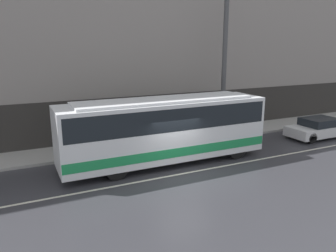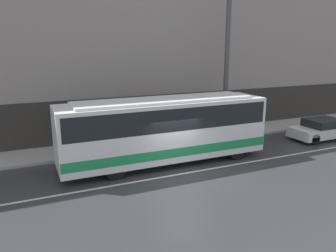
{
  "view_description": "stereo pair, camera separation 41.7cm",
  "coord_description": "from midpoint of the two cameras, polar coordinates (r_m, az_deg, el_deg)",
  "views": [
    {
      "loc": [
        -6.83,
        -12.81,
        5.89
      ],
      "look_at": [
        0.16,
        1.77,
        1.93
      ],
      "focal_mm": 35.0,
      "sensor_mm": 36.0,
      "label": 1
    },
    {
      "loc": [
        -6.45,
        -12.98,
        5.89
      ],
      "look_at": [
        0.16,
        1.77,
        1.93
      ],
      "focal_mm": 35.0,
      "sensor_mm": 36.0,
      "label": 2
    }
  ],
  "objects": [
    {
      "name": "transit_bus",
      "position": [
        16.59,
        0.19,
        -0.22
      ],
      "size": [
        10.66,
        2.53,
        3.35
      ],
      "color": "white",
      "rests_on": "ground_plane"
    },
    {
      "name": "sedan_white_front",
      "position": [
        23.77,
        25.91,
        -0.46
      ],
      "size": [
        4.66,
        1.88,
        1.3
      ],
      "color": "silver",
      "rests_on": "ground_plane"
    },
    {
      "name": "lane_stripe",
      "position": [
        15.65,
        2.93,
        -8.36
      ],
      "size": [
        54.0,
        0.14,
        0.01
      ],
      "color": "beige",
      "rests_on": "ground_plane"
    },
    {
      "name": "ground_plane",
      "position": [
        15.65,
        2.93,
        -8.37
      ],
      "size": [
        60.0,
        60.0,
        0.0
      ],
      "primitive_type": "plane",
      "color": "#333338"
    },
    {
      "name": "sidewalk",
      "position": [
        20.27,
        -3.95,
        -2.96
      ],
      "size": [
        60.0,
        2.7,
        0.15
      ],
      "color": "#A09E99",
      "rests_on": "ground_plane"
    },
    {
      "name": "utility_pole_near",
      "position": [
        21.67,
        10.7,
        10.13
      ],
      "size": [
        0.3,
        0.3,
        8.92
      ],
      "color": "#4C4C4F",
      "rests_on": "sidewalk"
    },
    {
      "name": "building_facade",
      "position": [
        20.85,
        -5.75,
        16.11
      ],
      "size": [
        60.0,
        0.35,
        13.98
      ],
      "color": "gray",
      "rests_on": "ground_plane"
    }
  ]
}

